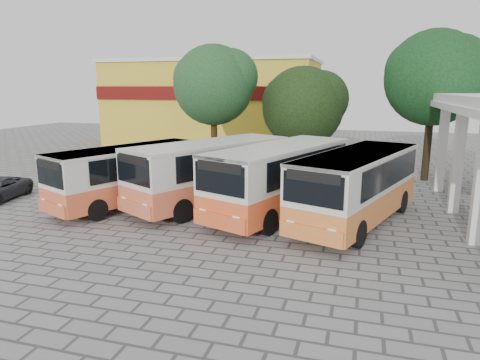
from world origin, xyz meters
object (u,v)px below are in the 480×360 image
(bus_far_left, at_px, (130,172))
(bus_centre_left, at_px, (211,169))
(bus_centre_right, at_px, (281,175))
(bus_far_right, at_px, (357,183))

(bus_far_left, distance_m, bus_centre_left, 4.00)
(bus_centre_left, relative_size, bus_centre_right, 1.00)
(bus_centre_left, bearing_deg, bus_far_left, -137.65)
(bus_centre_right, bearing_deg, bus_far_left, -155.12)
(bus_centre_left, bearing_deg, bus_centre_right, 20.27)
(bus_far_right, bearing_deg, bus_centre_left, -168.21)
(bus_far_left, relative_size, bus_centre_right, 0.91)
(bus_far_left, height_order, bus_centre_left, bus_centre_left)
(bus_centre_left, height_order, bus_far_right, bus_centre_left)
(bus_centre_right, bearing_deg, bus_far_right, 12.15)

